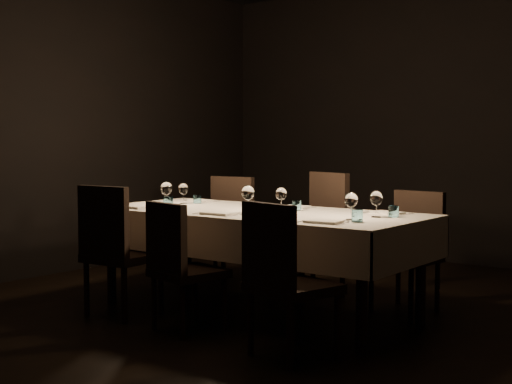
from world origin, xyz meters
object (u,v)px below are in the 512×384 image
Objects in this scene: chair_far_center at (317,228)px; dining_table at (256,221)px; chair_far_right at (411,244)px; chair_near_center at (179,260)px; chair_near_right at (283,273)px; chair_far_left at (225,225)px; chair_near_left at (115,245)px.

dining_table is at bearing -70.22° from chair_far_center.
dining_table is at bearing -129.64° from chair_far_right.
chair_near_center is 0.89m from chair_near_right.
chair_near_right is at bearing -171.85° from chair_near_center.
chair_far_left is 1.79m from chair_far_right.
chair_near_center is 0.91× the size of chair_far_left.
chair_near_left is (-0.72, -0.73, -0.16)m from dining_table.
chair_near_center is 1.72m from chair_far_left.
chair_near_left is 1.07× the size of chair_far_right.
chair_near_right is (1.55, -0.10, -0.02)m from chair_near_left.
chair_near_center is 1.81m from chair_far_right.
chair_near_right is at bearing 172.86° from chair_near_left.
dining_table is 1.19m from chair_far_left.
chair_near_center is at bearing 173.94° from chair_near_left.
chair_far_center reaches higher than chair_near_center.
chair_far_center reaches higher than chair_far_left.
chair_far_center reaches higher than chair_near_left.
dining_table is at bearing -41.88° from chair_far_left.
chair_near_left is at bearing -128.00° from chair_far_right.
chair_near_left reaches higher than chair_near_center.
chair_far_center is 0.86m from chair_far_right.
chair_far_center is at bearing -48.46° from chair_near_right.
chair_far_center is at bearing -119.29° from chair_near_left.
dining_table is 0.79m from chair_near_center.
chair_near_left is 0.66m from chair_near_center.
chair_near_right is 1.82m from chair_far_center.
chair_far_left is 0.94× the size of chair_far_center.
chair_far_right reaches higher than dining_table.
chair_near_right is at bearing -44.98° from chair_far_left.
chair_far_center is at bearing -172.93° from chair_far_right.
dining_table is at bearing -82.46° from chair_near_center.
chair_near_center is 0.95× the size of chair_near_right.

